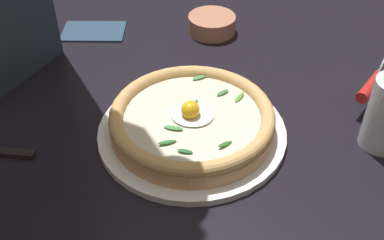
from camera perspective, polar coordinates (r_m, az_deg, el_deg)
name	(u,v)px	position (r m, az deg, el deg)	size (l,w,h in m)	color
ground_plane	(166,148)	(0.80, -3.15, -3.45)	(2.40, 2.40, 0.03)	black
pizza_plate	(192,132)	(0.80, 0.00, -1.42)	(0.32, 0.32, 0.01)	white
pizza	(192,119)	(0.78, 0.00, 0.12)	(0.28, 0.28, 0.06)	tan
side_bowl	(212,24)	(1.09, 2.40, 11.51)	(0.11, 0.11, 0.04)	#B47356
pizza_cutter	(376,80)	(0.92, 21.37, 4.53)	(0.07, 0.15, 0.09)	silver
folded_napkin	(94,30)	(1.11, -11.80, 10.55)	(0.14, 0.09, 0.01)	navy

